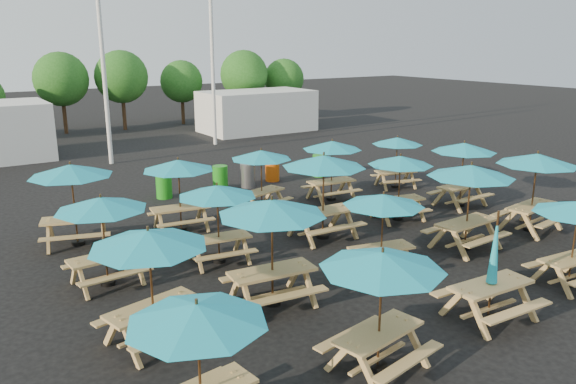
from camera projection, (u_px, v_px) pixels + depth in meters
ground at (315, 238)px, 16.74m from camera, size 120.00×120.00×0.00m
picnic_unit_0 at (197, 320)px, 7.94m from camera, size 2.34×2.34×2.15m
picnic_unit_1 at (149, 244)px, 10.45m from camera, size 2.70×2.70×2.33m
picnic_unit_2 at (101, 208)px, 13.07m from camera, size 2.29×2.29×2.21m
picnic_unit_3 at (71, 174)px, 15.70m from camera, size 2.89×2.89×2.39m
picnic_unit_4 at (382, 267)px, 9.57m from camera, size 2.54×2.54×2.26m
picnic_unit_5 at (272, 213)px, 12.02m from camera, size 2.60×2.60×2.45m
picnic_unit_6 at (217, 195)px, 14.48m from camera, size 2.32×2.32×2.13m
picnic_unit_7 at (178, 168)px, 16.99m from camera, size 2.44×2.44×2.26m
picnic_unit_8 at (492, 275)px, 11.66m from camera, size 1.95×1.72×2.39m
picnic_unit_9 at (383, 204)px, 13.81m from camera, size 2.39×2.39×2.09m
picnic_unit_10 at (324, 165)px, 16.25m from camera, size 2.53×2.53×2.54m
picnic_unit_11 at (261, 158)px, 18.98m from camera, size 2.58×2.58×2.16m
picnic_unit_13 at (471, 175)px, 15.38m from camera, size 2.50×2.50×2.45m
picnic_unit_14 at (400, 164)px, 18.04m from camera, size 2.46×2.46×2.16m
picnic_unit_15 at (332, 148)px, 20.32m from camera, size 2.36×2.36×2.23m
picnic_unit_17 at (537, 163)px, 16.93m from camera, size 2.67×2.67×2.45m
picnic_unit_18 at (464, 151)px, 19.54m from camera, size 2.34×2.34×2.30m
picnic_unit_19 at (397, 143)px, 22.16m from camera, size 2.50×2.50×2.05m
waste_bin_0 at (164, 186)px, 20.96m from camera, size 0.59×0.59×0.95m
waste_bin_1 at (220, 178)px, 22.17m from camera, size 0.59×0.59×0.95m
waste_bin_2 at (248, 175)px, 22.55m from camera, size 0.59×0.59×0.95m
waste_bin_3 at (272, 170)px, 23.54m from camera, size 0.59×0.59×0.95m
waste_bin_4 at (319, 165)px, 24.37m from camera, size 0.59×0.59×0.95m
mast_0 at (101, 34)px, 25.45m from camera, size 0.20×0.20×12.00m
mast_1 at (212, 35)px, 30.49m from camera, size 0.20×0.20×12.00m
event_tent_1 at (257, 111)px, 36.52m from camera, size 7.00×4.00×2.60m
tree_3 at (61, 79)px, 34.92m from camera, size 3.36×3.36×5.09m
tree_4 at (121, 77)px, 36.46m from camera, size 3.41×3.41×5.17m
tree_5 at (181, 82)px, 39.21m from camera, size 2.94×2.94×4.45m
tree_6 at (244, 74)px, 39.77m from camera, size 3.38×3.38×5.13m
tree_7 at (284, 79)px, 41.69m from camera, size 2.95×2.95×4.48m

